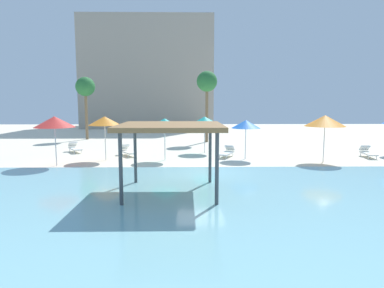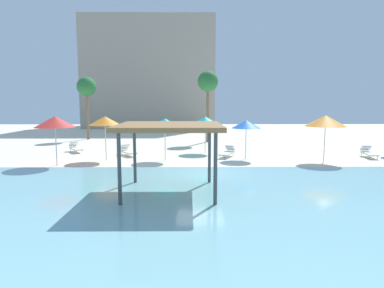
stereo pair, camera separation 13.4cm
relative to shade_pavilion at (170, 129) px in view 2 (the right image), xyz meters
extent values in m
plane|color=beige|center=(1.36, 3.85, -2.65)|extent=(80.00, 80.00, 0.00)
cube|color=#7AB7C1|center=(1.36, -1.40, -2.63)|extent=(44.00, 13.50, 0.04)
cylinder|color=#42474C|center=(-1.71, 1.71, -1.33)|extent=(0.14, 0.14, 2.65)
cylinder|color=#42474C|center=(1.71, 1.71, -1.33)|extent=(0.14, 0.14, 2.65)
cylinder|color=#42474C|center=(-1.71, -1.71, -1.33)|extent=(0.14, 0.14, 2.65)
cylinder|color=#42474C|center=(1.71, -1.71, -1.33)|extent=(0.14, 0.14, 2.65)
cube|color=olive|center=(0.00, 0.00, 0.09)|extent=(4.12, 4.12, 0.18)
cylinder|color=silver|center=(-7.01, 6.08, -1.52)|extent=(0.06, 0.06, 2.26)
cone|color=red|center=(-7.01, 6.08, -0.07)|extent=(2.32, 2.32, 0.64)
cylinder|color=silver|center=(-4.58, 8.02, -1.53)|extent=(0.06, 0.06, 2.25)
cone|color=orange|center=(-4.58, 8.02, -0.12)|extent=(2.06, 2.06, 0.57)
cylinder|color=silver|center=(9.17, 7.06, -1.54)|extent=(0.06, 0.06, 2.23)
cone|color=orange|center=(9.17, 7.06, -0.08)|extent=(2.49, 2.49, 0.68)
cylinder|color=silver|center=(1.98, 11.21, -1.60)|extent=(0.06, 0.06, 2.11)
cone|color=teal|center=(1.98, 11.21, -0.26)|extent=(2.03, 2.03, 0.56)
cylinder|color=silver|center=(4.51, 8.33, -1.64)|extent=(0.06, 0.06, 2.02)
cone|color=blue|center=(4.51, 8.33, -0.36)|extent=(1.93, 1.93, 0.53)
cylinder|color=silver|center=(-0.76, 7.96, -1.57)|extent=(0.06, 0.06, 2.16)
cone|color=teal|center=(-0.76, 7.96, -0.23)|extent=(1.93, 1.93, 0.53)
cylinder|color=white|center=(3.26, 8.21, -2.54)|extent=(0.05, 0.05, 0.22)
cylinder|color=white|center=(2.82, 8.41, -2.54)|extent=(0.05, 0.05, 0.22)
cylinder|color=white|center=(3.86, 9.52, -2.54)|extent=(0.05, 0.05, 0.22)
cylinder|color=white|center=(3.42, 9.72, -2.54)|extent=(0.05, 0.05, 0.22)
cube|color=white|center=(3.34, 8.97, -2.38)|extent=(1.30, 1.89, 0.10)
cube|color=white|center=(3.65, 9.64, -2.11)|extent=(0.76, 0.71, 0.40)
cylinder|color=white|center=(-7.06, 10.93, -2.54)|extent=(0.05, 0.05, 0.22)
cylinder|color=white|center=(-7.47, 10.68, -2.54)|extent=(0.05, 0.05, 0.22)
cylinder|color=white|center=(-7.82, 12.15, -2.54)|extent=(0.05, 0.05, 0.22)
cylinder|color=white|center=(-8.23, 11.90, -2.54)|extent=(0.05, 0.05, 0.22)
cube|color=white|center=(-7.65, 11.42, -2.38)|extent=(1.46, 1.84, 0.10)
cube|color=white|center=(-8.04, 12.04, -2.11)|extent=(0.78, 0.75, 0.40)
cylinder|color=white|center=(-2.85, 9.21, -2.54)|extent=(0.05, 0.05, 0.22)
cylinder|color=white|center=(-3.26, 8.96, -2.54)|extent=(0.05, 0.05, 0.22)
cylinder|color=white|center=(-3.59, 10.44, -2.54)|extent=(0.05, 0.05, 0.22)
cylinder|color=white|center=(-4.00, 10.19, -2.54)|extent=(0.05, 0.05, 0.22)
cube|color=white|center=(-3.43, 9.70, -2.38)|extent=(1.44, 1.85, 0.10)
cube|color=white|center=(-3.81, 10.33, -2.11)|extent=(0.78, 0.74, 0.40)
cylinder|color=white|center=(13.07, 7.98, -2.54)|extent=(0.05, 0.05, 0.22)
cylinder|color=white|center=(12.59, 8.05, -2.54)|extent=(0.05, 0.05, 0.22)
cylinder|color=white|center=(13.28, 9.41, -2.54)|extent=(0.05, 0.05, 0.22)
cylinder|color=white|center=(12.81, 9.48, -2.54)|extent=(0.05, 0.05, 0.22)
cube|color=white|center=(12.94, 8.73, -2.38)|extent=(0.86, 1.87, 0.10)
cube|color=white|center=(13.05, 9.46, -2.11)|extent=(0.67, 0.59, 0.40)
cylinder|color=brown|center=(2.54, 17.87, -0.01)|extent=(0.28, 0.28, 5.28)
sphere|color=#286B33|center=(2.54, 17.87, 2.98)|extent=(1.90, 1.90, 1.90)
cylinder|color=brown|center=(-9.39, 20.38, -0.20)|extent=(0.28, 0.28, 4.91)
sphere|color=#286B33|center=(-9.39, 20.38, 2.61)|extent=(1.90, 1.90, 1.90)
cube|color=#9E9384|center=(-4.94, 38.89, 5.20)|extent=(18.75, 11.27, 15.72)
camera|label=1|loc=(0.62, -13.40, 1.03)|focal=31.31mm
camera|label=2|loc=(0.75, -13.40, 1.03)|focal=31.31mm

